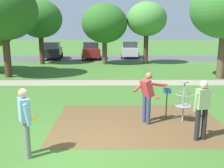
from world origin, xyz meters
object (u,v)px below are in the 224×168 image
Objects in this scene: frisbee_near_basket at (157,98)px; parked_car_center_right at (130,50)px; tree_mid_center at (105,24)px; tree_far_center at (147,19)px; parked_car_center_left at (91,50)px; player_throwing at (25,119)px; disc_golf_basket at (182,100)px; parked_car_leftmost at (53,50)px; player_waiting_left at (147,94)px; tree_far_left at (40,19)px; player_foreground_watching at (202,107)px; tree_near_left at (3,11)px.

frisbee_near_basket is 0.06× the size of parked_car_center_right.
tree_far_center is (3.81, 0.19, 0.38)m from tree_mid_center.
parked_car_center_left is 4.63m from parked_car_center_right.
tree_mid_center reaches higher than parked_car_center_left.
disc_golf_basket is at bearing 28.16° from player_throwing.
tree_far_center reaches higher than parked_car_leftmost.
tree_mid_center reaches higher than frisbee_near_basket.
tree_far_center is at bearing 82.02° from player_waiting_left.
parked_car_center_right is at bearing 79.12° from player_throwing.
tree_far_left is at bearing 124.83° from frisbee_near_basket.
player_foreground_watching is at bearing -92.83° from tree_far_center.
player_waiting_left is 0.30× the size of tree_far_left.
player_waiting_left is at bearing -68.96° from parked_car_leftmost.
player_waiting_left is 15.65m from tree_far_center.
frisbee_near_basket is at bearing 72.79° from player_waiting_left.
tree_far_left reaches higher than frisbee_near_basket.
tree_far_left is (0.46, 6.72, -0.18)m from tree_near_left.
disc_golf_basket is 15.39m from tree_mid_center.
disc_golf_basket is 19.80m from parked_car_center_left.
player_throwing is (-4.44, -2.38, 0.21)m from disc_golf_basket.
parked_car_center_right is at bearing 53.18° from tree_near_left.
parked_car_center_right is (-0.16, 21.98, -0.05)m from player_foreground_watching.
parked_car_center_right reaches higher than frisbee_near_basket.
parked_car_center_right is (4.40, 22.89, -0.05)m from player_throwing.
tree_mid_center is (-2.88, 14.84, 2.91)m from disc_golf_basket.
player_throwing is 0.28× the size of tree_near_left.
tree_far_left is at bearing 116.26° from player_waiting_left.
parked_car_center_left is at bearing 103.17° from disc_golf_basket.
player_throwing is at bearing -145.78° from player_waiting_left.
player_foreground_watching is 6.71× the size of frisbee_near_basket.
parked_car_leftmost is at bearing 117.23° from frisbee_near_basket.
tree_far_center is 1.28× the size of parked_car_center_left.
disc_golf_basket is at bearing 8.08° from player_waiting_left.
tree_far_center is 7.58m from parked_car_center_left.
tree_near_left is 1.06× the size of tree_far_left.
player_foreground_watching is 1.85m from player_waiting_left.
player_foreground_watching is 0.32× the size of tree_mid_center.
parked_car_leftmost is (-7.48, 19.44, -0.06)m from player_waiting_left.
tree_far_left is (-5.83, 0.21, 0.40)m from tree_mid_center.
parked_car_leftmost is at bearing -179.94° from parked_car_center_left.
frisbee_near_basket is 0.06× the size of parked_car_center_left.
parked_car_center_left is at bearing 102.58° from player_foreground_watching.
player_foreground_watching is 1.00× the size of player_throwing.
tree_mid_center reaches higher than parked_car_leftmost.
tree_near_left is at bearing -133.99° from tree_mid_center.
parked_car_center_left reaches higher than disc_golf_basket.
tree_far_left reaches higher than parked_car_center_left.
parked_car_center_right is at bearing 90.12° from disc_golf_basket.
player_throwing is 0.31× the size of tree_far_center.
parked_car_leftmost reaches higher than disc_golf_basket.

